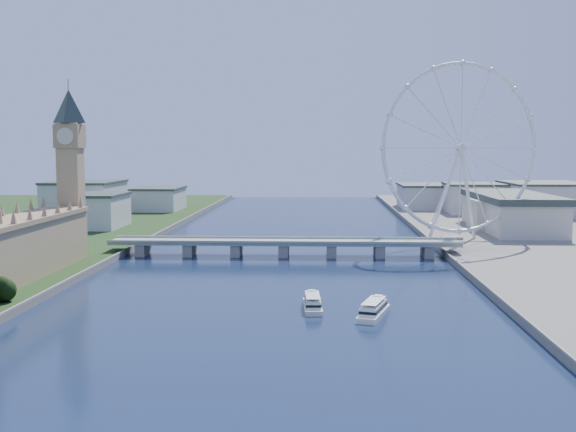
{
  "coord_description": "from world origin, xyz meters",
  "views": [
    {
      "loc": [
        23.32,
        -151.35,
        67.87
      ],
      "look_at": [
        6.7,
        210.0,
        33.82
      ],
      "focal_mm": 45.0,
      "sensor_mm": 36.0,
      "label": 1
    }
  ],
  "objects": [
    {
      "name": "tour_boat_near",
      "position": [
        19.93,
        148.84,
        0.0
      ],
      "size": [
        9.4,
        30.67,
        6.7
      ],
      "primitive_type": null,
      "rotation": [
        0.0,
        0.0,
        0.06
      ],
      "color": "beige",
      "rests_on": "ground"
    },
    {
      "name": "tour_boat_far",
      "position": [
        44.74,
        136.59,
        0.0
      ],
      "size": [
        17.02,
        33.14,
        7.12
      ],
      "primitive_type": null,
      "rotation": [
        0.0,
        0.0,
        -0.29
      ],
      "color": "white",
      "rests_on": "ground"
    },
    {
      "name": "london_eye",
      "position": [
        119.98,
        355.08,
        67.52
      ],
      "size": [
        113.6,
        39.12,
        124.3
      ],
      "color": "silver",
      "rests_on": "ground"
    },
    {
      "name": "big_ben",
      "position": [
        -128.0,
        278.0,
        66.57
      ],
      "size": [
        20.02,
        20.02,
        110.0
      ],
      "color": "tan",
      "rests_on": "ground"
    },
    {
      "name": "westminster_bridge",
      "position": [
        0.0,
        300.0,
        6.63
      ],
      "size": [
        220.0,
        22.0,
        9.5
      ],
      "color": "gray",
      "rests_on": "ground"
    },
    {
      "name": "county_hall",
      "position": [
        175.0,
        430.0,
        0.0
      ],
      "size": [
        54.0,
        144.0,
        35.0
      ],
      "primitive_type": null,
      "color": "beige",
      "rests_on": "ground"
    },
    {
      "name": "city_skyline",
      "position": [
        39.22,
        560.08,
        16.96
      ],
      "size": [
        505.0,
        280.0,
        32.0
      ],
      "color": "beige",
      "rests_on": "ground"
    }
  ]
}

